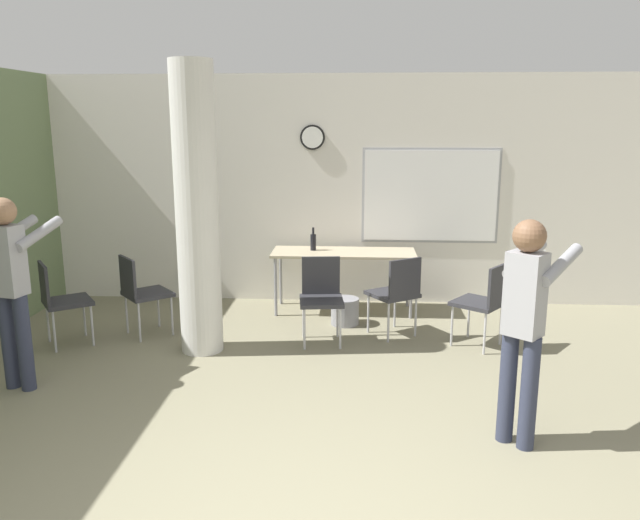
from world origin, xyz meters
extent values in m
cube|color=silver|center=(0.00, 5.06, 1.40)|extent=(8.00, 0.12, 2.80)
cylinder|color=black|center=(-0.18, 4.99, 2.05)|extent=(0.30, 0.03, 0.30)
cylinder|color=white|center=(-0.18, 4.97, 2.05)|extent=(0.26, 0.01, 0.25)
cube|color=#99999E|center=(1.26, 5.00, 1.35)|extent=(1.67, 0.01, 1.16)
cube|color=white|center=(1.26, 4.99, 1.35)|extent=(1.61, 0.02, 1.10)
cylinder|color=silver|center=(-1.16, 3.16, 1.40)|extent=(0.41, 0.41, 2.80)
cube|color=tan|center=(0.22, 4.56, 0.72)|extent=(1.69, 0.61, 0.03)
cylinder|color=gray|center=(-0.57, 4.31, 0.35)|extent=(0.04, 0.04, 0.70)
cylinder|color=gray|center=(1.00, 4.31, 0.35)|extent=(0.04, 0.04, 0.70)
cylinder|color=gray|center=(-0.57, 4.80, 0.35)|extent=(0.04, 0.04, 0.70)
cylinder|color=gray|center=(1.00, 4.80, 0.35)|extent=(0.04, 0.04, 0.70)
cylinder|color=black|center=(-0.15, 4.61, 0.83)|extent=(0.07, 0.07, 0.19)
cylinder|color=black|center=(-0.15, 4.61, 0.97)|extent=(0.03, 0.03, 0.08)
cylinder|color=gray|center=(0.25, 4.05, 0.15)|extent=(0.31, 0.31, 0.30)
cube|color=#2D2D33|center=(0.75, 3.74, 0.45)|extent=(0.61, 0.61, 0.04)
cube|color=#2D2D33|center=(0.87, 3.57, 0.67)|extent=(0.34, 0.25, 0.40)
cylinder|color=#B7B7BC|center=(0.80, 3.99, 0.21)|extent=(0.02, 0.02, 0.43)
cylinder|color=#B7B7BC|center=(0.50, 3.78, 0.21)|extent=(0.02, 0.02, 0.43)
cylinder|color=#B7B7BC|center=(1.00, 3.69, 0.21)|extent=(0.02, 0.02, 0.43)
cylinder|color=#B7B7BC|center=(0.71, 3.49, 0.21)|extent=(0.02, 0.02, 0.43)
cube|color=#2D2D33|center=(0.02, 3.42, 0.45)|extent=(0.49, 0.49, 0.04)
cube|color=#2D2D33|center=(0.00, 3.63, 0.67)|extent=(0.40, 0.07, 0.40)
cylinder|color=#B7B7BC|center=(-0.14, 3.23, 0.21)|extent=(0.02, 0.02, 0.43)
cylinder|color=#B7B7BC|center=(0.22, 3.26, 0.21)|extent=(0.02, 0.02, 0.43)
cylinder|color=#B7B7BC|center=(-0.18, 3.58, 0.21)|extent=(0.02, 0.02, 0.43)
cylinder|color=#B7B7BC|center=(0.18, 3.62, 0.21)|extent=(0.02, 0.02, 0.43)
cube|color=#2D2D33|center=(1.60, 3.45, 0.45)|extent=(0.62, 0.62, 0.04)
cube|color=#2D2D33|center=(1.76, 3.33, 0.67)|extent=(0.26, 0.33, 0.40)
cylinder|color=#B7B7BC|center=(1.56, 3.70, 0.21)|extent=(0.02, 0.02, 0.43)
cylinder|color=#B7B7BC|center=(1.35, 3.42, 0.21)|extent=(0.02, 0.02, 0.43)
cylinder|color=#B7B7BC|center=(1.85, 3.49, 0.21)|extent=(0.02, 0.02, 0.43)
cylinder|color=#B7B7BC|center=(1.63, 3.20, 0.21)|extent=(0.02, 0.02, 0.43)
cube|color=#2D2D33|center=(-1.84, 3.59, 0.45)|extent=(0.62, 0.62, 0.04)
cube|color=#2D2D33|center=(-2.00, 3.45, 0.67)|extent=(0.28, 0.32, 0.40)
cylinder|color=#B7B7BC|center=(-1.59, 3.57, 0.21)|extent=(0.02, 0.02, 0.43)
cylinder|color=#B7B7BC|center=(-1.82, 3.84, 0.21)|extent=(0.02, 0.02, 0.43)
cylinder|color=#B7B7BC|center=(-1.86, 3.33, 0.21)|extent=(0.02, 0.02, 0.43)
cylinder|color=#B7B7BC|center=(-2.09, 3.60, 0.21)|extent=(0.02, 0.02, 0.43)
cube|color=#2D2D33|center=(-2.56, 3.24, 0.45)|extent=(0.61, 0.61, 0.04)
cube|color=#2D2D33|center=(-2.72, 3.12, 0.67)|extent=(0.26, 0.34, 0.40)
cylinder|color=#B7B7BC|center=(-2.30, 3.20, 0.21)|extent=(0.02, 0.02, 0.43)
cylinder|color=#B7B7BC|center=(-2.51, 3.49, 0.21)|extent=(0.02, 0.02, 0.43)
cylinder|color=#B7B7BC|center=(-2.60, 2.99, 0.21)|extent=(0.02, 0.02, 0.43)
cylinder|color=#B7B7BC|center=(-2.81, 3.28, 0.21)|extent=(0.02, 0.02, 0.43)
cylinder|color=#2D3347|center=(-2.41, 2.13, 0.42)|extent=(0.12, 0.12, 0.83)
cylinder|color=#2D3347|center=(-2.57, 2.17, 0.42)|extent=(0.12, 0.12, 0.83)
cube|color=#99999E|center=(-2.49, 2.15, 1.13)|extent=(0.28, 0.24, 0.59)
sphere|color=#997051|center=(-2.49, 2.15, 1.53)|extent=(0.23, 0.23, 0.23)
cylinder|color=#99999E|center=(-2.31, 2.35, 1.32)|extent=(0.21, 0.53, 0.24)
cylinder|color=#99999E|center=(-2.57, 2.42, 1.32)|extent=(0.21, 0.53, 0.24)
cylinder|color=#2D3347|center=(1.57, 1.40, 0.41)|extent=(0.12, 0.12, 0.82)
cylinder|color=#2D3347|center=(1.45, 1.51, 0.41)|extent=(0.12, 0.12, 0.82)
cube|color=#99999E|center=(1.51, 1.45, 1.11)|extent=(0.30, 0.30, 0.58)
sphere|color=brown|center=(1.51, 1.45, 1.51)|extent=(0.22, 0.22, 0.22)
cylinder|color=#99999E|center=(1.76, 1.54, 1.29)|extent=(0.40, 0.44, 0.23)
cylinder|color=#99999E|center=(1.57, 1.71, 1.29)|extent=(0.40, 0.44, 0.23)
cube|color=white|center=(1.72, 1.89, 1.30)|extent=(0.11, 0.12, 0.04)
camera|label=1|loc=(0.38, -2.67, 2.25)|focal=35.00mm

